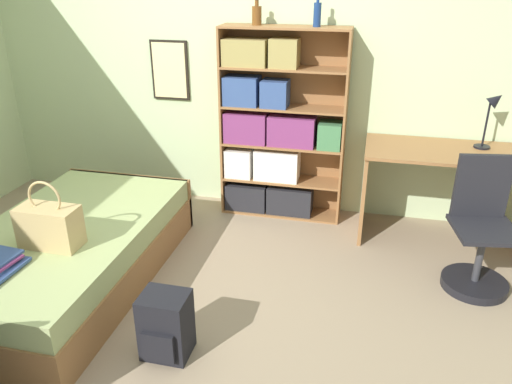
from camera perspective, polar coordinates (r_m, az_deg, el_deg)
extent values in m
plane|color=gray|center=(3.58, -9.11, -11.52)|extent=(14.00, 14.00, 0.00)
cube|color=beige|center=(4.52, -2.36, 14.36)|extent=(10.00, 0.06, 2.60)
cube|color=black|center=(4.69, -9.81, 13.55)|extent=(0.35, 0.02, 0.53)
cube|color=beige|center=(4.68, -9.87, 13.52)|extent=(0.31, 0.01, 0.49)
cube|color=olive|center=(3.85, -20.45, -7.71)|extent=(1.12, 1.99, 0.27)
cube|color=#9EAD70|center=(3.74, -20.93, -4.84)|extent=(1.09, 1.96, 0.17)
cube|color=olive|center=(4.54, -14.13, -0.63)|extent=(1.12, 0.04, 0.44)
cube|color=tan|center=(3.43, -22.50, -3.69)|extent=(0.38, 0.19, 0.27)
torus|color=tan|center=(3.34, -23.04, -0.63)|extent=(0.23, 0.02, 0.23)
cube|color=olive|center=(4.46, -3.61, 7.96)|extent=(0.02, 0.28, 1.65)
cube|color=olive|center=(4.29, 10.05, 6.95)|extent=(0.02, 0.28, 1.65)
cube|color=olive|center=(4.48, 3.42, 8.01)|extent=(1.07, 0.01, 1.65)
cube|color=olive|center=(4.65, 2.87, -2.18)|extent=(1.03, 0.28, 0.02)
cube|color=olive|center=(4.51, 2.95, 1.48)|extent=(1.03, 0.28, 0.02)
cube|color=olive|center=(4.40, 3.04, 5.46)|extent=(1.03, 0.28, 0.02)
cube|color=olive|center=(4.30, 3.14, 9.63)|extent=(1.03, 0.28, 0.02)
cube|color=olive|center=(4.23, 3.24, 13.96)|extent=(1.03, 0.28, 0.02)
cube|color=olive|center=(4.19, 3.35, 18.29)|extent=(1.03, 0.28, 0.02)
cube|color=#232328|center=(4.64, -1.01, -0.42)|extent=(0.37, 0.21, 0.24)
cube|color=#232328|center=(4.56, 3.91, -0.86)|extent=(0.40, 0.21, 0.25)
cube|color=silver|center=(4.53, -1.87, 3.45)|extent=(0.24, 0.21, 0.26)
cube|color=silver|center=(4.45, 2.43, 3.18)|extent=(0.39, 0.21, 0.27)
cube|color=#7A336B|center=(4.40, -1.08, 7.44)|extent=(0.37, 0.21, 0.26)
cube|color=#7A336B|center=(4.33, 4.13, 7.02)|extent=(0.40, 0.21, 0.26)
cube|color=#427A4C|center=(4.30, 8.45, 6.45)|extent=(0.19, 0.21, 0.22)
cube|color=#334C84|center=(4.33, -1.62, 11.52)|extent=(0.29, 0.21, 0.24)
cube|color=#334C84|center=(4.27, 2.20, 11.20)|extent=(0.22, 0.21, 0.22)
cube|color=#99894C|center=(4.27, -1.18, 15.69)|extent=(0.37, 0.21, 0.22)
cube|color=#99894C|center=(4.20, 3.29, 15.59)|extent=(0.23, 0.21, 0.23)
cylinder|color=brown|center=(4.24, 0.09, 19.51)|extent=(0.08, 0.08, 0.14)
cylinder|color=brown|center=(4.23, 0.09, 20.79)|extent=(0.03, 0.03, 0.05)
cylinder|color=navy|center=(4.13, 7.01, 19.46)|extent=(0.06, 0.06, 0.18)
cube|color=olive|center=(4.19, 21.51, 4.28)|extent=(1.33, 0.63, 0.02)
cube|color=olive|center=(4.28, 12.23, 0.26)|extent=(0.03, 0.59, 0.75)
cylinder|color=black|center=(4.34, 24.39, 4.73)|extent=(0.12, 0.12, 0.02)
cylinder|color=black|center=(4.29, 24.81, 7.02)|extent=(0.02, 0.02, 0.35)
cone|color=black|center=(4.25, 25.77, 9.51)|extent=(0.14, 0.10, 0.14)
cylinder|color=black|center=(3.91, 23.64, -9.55)|extent=(0.45, 0.45, 0.06)
cylinder|color=#333338|center=(3.81, 24.12, -7.13)|extent=(0.05, 0.05, 0.45)
cube|color=black|center=(3.70, 24.74, -3.97)|extent=(0.47, 0.47, 0.03)
cube|color=black|center=(3.77, 24.44, 0.64)|extent=(0.37, 0.10, 0.45)
cube|color=black|center=(3.01, -10.24, -14.70)|extent=(0.27, 0.22, 0.40)
cube|color=black|center=(2.96, -11.13, -17.06)|extent=(0.19, 0.03, 0.18)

